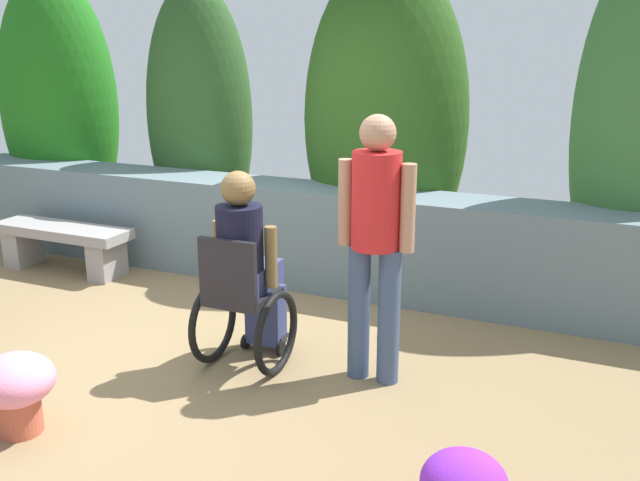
{
  "coord_description": "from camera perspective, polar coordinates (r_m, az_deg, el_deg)",
  "views": [
    {
      "loc": [
        2.69,
        -3.71,
        2.12
      ],
      "look_at": [
        0.9,
        0.33,
        0.85
      ],
      "focal_mm": 39.72,
      "sensor_mm": 36.0,
      "label": 1
    }
  ],
  "objects": [
    {
      "name": "stone_retaining_wall",
      "position": [
        6.32,
        -2.18,
        0.59
      ],
      "size": [
        7.51,
        0.59,
        0.88
      ],
      "primitive_type": "cube",
      "color": "slate",
      "rests_on": "ground"
    },
    {
      "name": "flower_pot_red_accent",
      "position": [
        4.3,
        -23.31,
        -10.76
      ],
      "size": [
        0.43,
        0.43,
        0.46
      ],
      "color": "#B9533D",
      "rests_on": "ground"
    },
    {
      "name": "person_in_wheelchair",
      "position": [
        4.64,
        -6.04,
        -2.93
      ],
      "size": [
        0.53,
        0.66,
        1.33
      ],
      "rotation": [
        0.0,
        0.0,
        0.02
      ],
      "color": "black",
      "rests_on": "ground"
    },
    {
      "name": "stone_bench",
      "position": [
        7.03,
        -20.01,
        -0.08
      ],
      "size": [
        1.38,
        0.4,
        0.44
      ],
      "rotation": [
        0.0,
        0.0,
        -0.02
      ],
      "color": "gray",
      "rests_on": "ground"
    },
    {
      "name": "person_standing_companion",
      "position": [
        4.32,
        4.5,
        0.65
      ],
      "size": [
        0.49,
        0.3,
        1.69
      ],
      "rotation": [
        0.0,
        0.0,
        0.15
      ],
      "color": "#3C4E70",
      "rests_on": "ground"
    },
    {
      "name": "ground_plane",
      "position": [
        5.05,
        -11.03,
        -9.12
      ],
      "size": [
        11.59,
        11.59,
        0.0
      ],
      "primitive_type": "plane",
      "color": "olive"
    },
    {
      "name": "hedge_backdrop",
      "position": [
        6.82,
        -3.35,
        10.06
      ],
      "size": [
        7.17,
        1.05,
        2.98
      ],
      "color": "#1E6919",
      "rests_on": "ground"
    }
  ]
}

